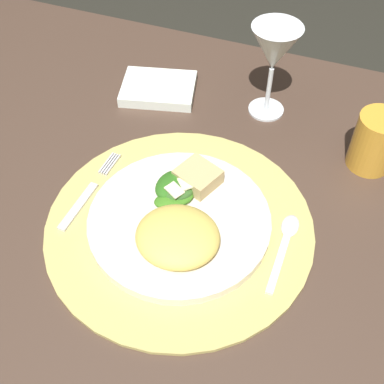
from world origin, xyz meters
TOP-DOWN VIEW (x-y plane):
  - ground_plane at (0.00, 0.00)m, footprint 6.00×6.00m
  - dining_table at (0.00, 0.00)m, footprint 1.33×0.86m
  - placemat at (0.05, -0.04)m, footprint 0.37×0.37m
  - dinner_plate at (0.05, -0.04)m, footprint 0.25×0.25m
  - pasta_serving at (0.06, -0.08)m, footprint 0.12×0.11m
  - salad_greens at (0.03, -0.00)m, footprint 0.07×0.08m
  - bread_piece at (0.05, 0.03)m, footprint 0.07×0.07m
  - fork at (-0.10, -0.03)m, footprint 0.02×0.16m
  - spoon at (0.19, -0.01)m, footprint 0.02×0.13m
  - napkin at (-0.10, 0.23)m, footprint 0.15×0.12m
  - wine_glass at (0.10, 0.25)m, footprint 0.08×0.08m
  - amber_tumbler at (0.28, 0.18)m, footprint 0.07×0.07m

SIDE VIEW (x-z plane):
  - ground_plane at x=0.00m, z-range 0.00..0.00m
  - dining_table at x=0.00m, z-range 0.18..0.90m
  - placemat at x=0.05m, z-range 0.73..0.73m
  - fork at x=-0.10m, z-range 0.73..0.74m
  - spoon at x=0.19m, z-range 0.73..0.74m
  - napkin at x=-0.10m, z-range 0.73..0.74m
  - dinner_plate at x=0.05m, z-range 0.73..0.75m
  - salad_greens at x=0.03m, z-range 0.74..0.77m
  - bread_piece at x=0.05m, z-range 0.75..0.77m
  - pasta_serving at x=0.06m, z-range 0.75..0.78m
  - amber_tumbler at x=0.28m, z-range 0.73..0.82m
  - wine_glass at x=0.10m, z-range 0.76..0.92m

